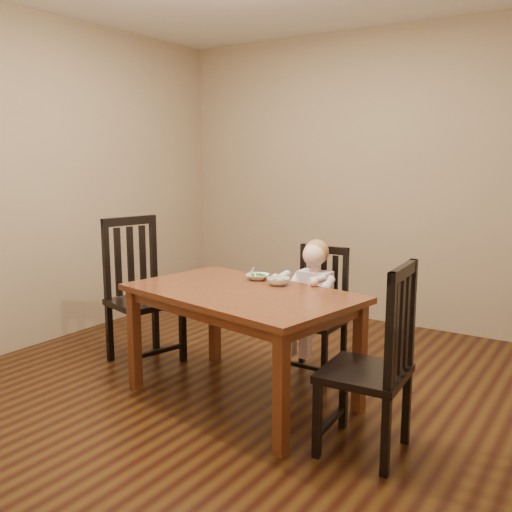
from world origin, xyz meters
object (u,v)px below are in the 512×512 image
Objects in this scene: chair_left at (141,293)px; chair_child at (316,313)px; bowl_veg at (278,281)px; dining_table at (241,303)px; chair_right at (374,364)px; bowl_peas at (258,277)px; toddler at (314,296)px.

chair_child is at bearing 127.12° from chair_left.
dining_table is at bearing -113.72° from bowl_veg.
chair_right is 1.20m from bowl_peas.
bowl_veg is at bearing 108.86° from chair_left.
bowl_peas is (-0.27, -0.36, 0.30)m from chair_child.
bowl_veg is (0.20, -0.06, 0.00)m from bowl_peas.
bowl_veg is (1.18, 0.08, 0.22)m from chair_left.
chair_left is (-1.06, 0.18, -0.11)m from dining_table.
dining_table is 2.95× the size of toddler.
chair_left is (-1.24, -0.51, 0.09)m from chair_child.
toddler is 3.43× the size of bowl_peas.
dining_table is at bearing 74.27° from chair_child.
dining_table is 10.11× the size of bowl_peas.
toddler reaches higher than bowl_peas.
bowl_peas is at bearing 52.65° from chair_child.
chair_right is (2.03, -0.37, -0.03)m from chair_left.
bowl_veg is at bearing 58.38° from chair_right.
toddler is at bearing 74.17° from dining_table.
dining_table is 1.08m from chair_left.
bowl_peas is 0.21m from bowl_veg.
chair_right is (0.79, -0.88, 0.05)m from chair_child.
chair_child is 0.54m from bowl_peas.
bowl_peas is (0.98, 0.14, 0.21)m from chair_left.
chair_left is 7.22× the size of bowl_veg.
bowl_peas is at bearing 60.26° from chair_right.
chair_child reaches higher than bowl_peas.
toddler is 0.42m from bowl_veg.
chair_child is 0.15m from toddler.
chair_right reaches higher than toddler.
bowl_veg is at bearing 80.21° from chair_child.
chair_left is at bearing 75.79° from chair_right.
chair_right is 1.93× the size of toddler.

